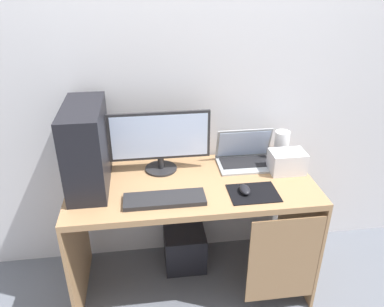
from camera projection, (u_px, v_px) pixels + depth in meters
name	position (u px, v px, depth m)	size (l,w,h in m)	color
ground_plane	(192.00, 279.00, 2.44)	(8.00, 8.00, 0.00)	slate
wall_back	(184.00, 66.00, 2.15)	(4.00, 0.05, 2.60)	silver
desk	(195.00, 206.00, 2.16)	(1.37, 0.63, 0.74)	#A37A51
pc_tower	(87.00, 147.00, 1.98)	(0.20, 0.46, 0.46)	black
monitor	(160.00, 140.00, 2.13)	(0.57, 0.19, 0.36)	#232326
laptop	(245.00, 157.00, 2.28)	(0.34, 0.23, 0.21)	#9EA3A8
speaker	(281.00, 145.00, 2.31)	(0.09, 0.09, 0.18)	white
projector	(287.00, 162.00, 2.18)	(0.20, 0.14, 0.13)	silver
keyboard	(165.00, 199.00, 1.93)	(0.42, 0.14, 0.02)	#232326
mousepad	(253.00, 193.00, 2.00)	(0.26, 0.20, 0.01)	black
mouse_left	(245.00, 190.00, 1.99)	(0.06, 0.10, 0.03)	black
subwoofer	(185.00, 247.00, 2.51)	(0.27, 0.27, 0.27)	black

